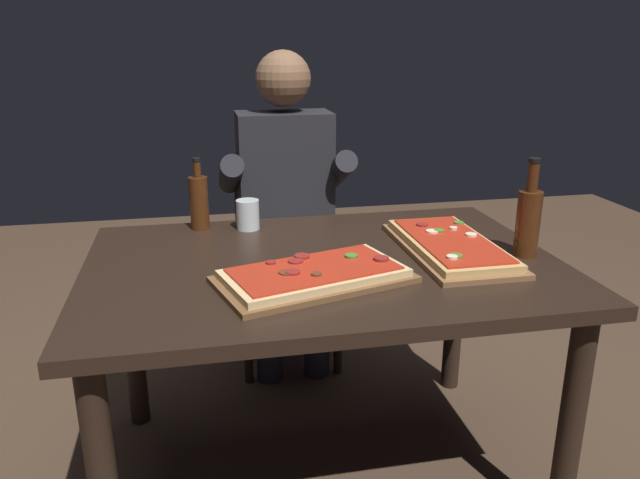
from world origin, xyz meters
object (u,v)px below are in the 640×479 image
wine_bottle_dark (199,201)px  seated_diner (286,199)px  pizza_rectangular_front (314,275)px  oil_bottle_amber (528,219)px  dining_table (323,290)px  diner_chair (283,249)px  tumbler_near_camera (248,215)px  pizza_rectangular_left (450,246)px

wine_bottle_dark → seated_diner: seated_diner is taller
pizza_rectangular_front → wine_bottle_dark: 0.64m
wine_bottle_dark → oil_bottle_amber: size_ratio=0.83×
seated_diner → pizza_rectangular_front: bearing=-93.6°
dining_table → diner_chair: diner_chair is taller
oil_bottle_amber → diner_chair: size_ratio=0.35×
wine_bottle_dark → diner_chair: 0.67m
pizza_rectangular_front → tumbler_near_camera: bearing=104.1°
wine_bottle_dark → tumbler_near_camera: 0.17m
dining_table → pizza_rectangular_front: 0.21m
pizza_rectangular_left → tumbler_near_camera: size_ratio=5.30×
wine_bottle_dark → pizza_rectangular_front: bearing=-62.5°
pizza_rectangular_front → tumbler_near_camera: (-0.13, 0.53, 0.03)m
wine_bottle_dark → diner_chair: bearing=52.3°
pizza_rectangular_left → diner_chair: (-0.41, 0.86, -0.27)m
dining_table → wine_bottle_dark: 0.57m
pizza_rectangular_left → diner_chair: diner_chair is taller
pizza_rectangular_left → tumbler_near_camera: (-0.59, 0.36, 0.03)m
diner_chair → seated_diner: 0.28m
pizza_rectangular_front → diner_chair: size_ratio=0.66×
wine_bottle_dark → diner_chair: (0.35, 0.45, -0.35)m
pizza_rectangular_front → seated_diner: (0.06, 0.90, -0.02)m
dining_table → pizza_rectangular_front: size_ratio=2.43×
wine_bottle_dark → diner_chair: wine_bottle_dark is taller
diner_chair → seated_diner: size_ratio=0.65×
diner_chair → oil_bottle_amber: bearing=-56.5°
dining_table → wine_bottle_dark: wine_bottle_dark is taller
wine_bottle_dark → tumbler_near_camera: bearing=-13.7°
tumbler_near_camera → dining_table: bearing=-62.3°
tumbler_near_camera → diner_chair: bearing=69.1°
oil_bottle_amber → seated_diner: bearing=127.2°
pizza_rectangular_left → diner_chair: size_ratio=0.63×
oil_bottle_amber → seated_diner: 1.03m
seated_diner → tumbler_near_camera: bearing=-116.8°
oil_bottle_amber → tumbler_near_camera: oil_bottle_amber is taller
wine_bottle_dark → tumbler_near_camera: wine_bottle_dark is taller
pizza_rectangular_front → pizza_rectangular_left: (0.46, 0.16, -0.00)m
pizza_rectangular_left → pizza_rectangular_front: bearing=-160.6°
diner_chair → seated_diner: (-0.00, -0.12, 0.26)m
diner_chair → seated_diner: bearing=-90.0°
seated_diner → wine_bottle_dark: bearing=-136.5°
seated_diner → oil_bottle_amber: bearing=-52.8°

